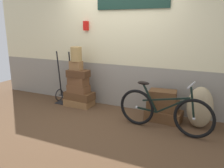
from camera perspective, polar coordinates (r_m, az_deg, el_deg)
ground at (r=4.70m, az=-2.62°, el=-8.48°), size 8.54×5.20×0.06m
station_building at (r=5.10m, az=1.84°, el=10.09°), size 6.54×0.74×2.82m
suitcase_0 at (r=5.38m, az=-7.98°, el=-4.45°), size 0.62×0.40×0.15m
suitcase_1 at (r=5.32m, az=-7.94°, el=-2.83°), size 0.67×0.39×0.17m
suitcase_2 at (r=5.25m, az=-8.18°, el=-1.13°), size 0.50×0.31×0.17m
suitcase_3 at (r=5.21m, az=-8.27°, el=0.75°), size 0.47×0.30×0.18m
suitcase_4 at (r=5.16m, az=-8.24°, el=2.53°), size 0.48×0.28×0.16m
suitcase_5 at (r=5.16m, az=-8.76°, el=4.50°), size 0.28×0.16×0.19m
suitcase_6 at (r=4.62m, az=12.48°, el=-7.51°), size 0.69×0.42×0.20m
suitcase_7 at (r=4.58m, az=12.37°, el=-5.03°), size 0.60×0.40×0.19m
suitcase_8 at (r=4.50m, az=12.27°, el=-2.76°), size 0.53×0.36×0.20m
wicker_basket at (r=5.12m, az=-8.72°, el=7.24°), size 0.24×0.24×0.31m
luggage_trolley at (r=5.60m, az=-11.31°, el=-1.69°), size 0.42×0.37×1.20m
burlap_sack at (r=4.41m, az=20.64°, el=-5.38°), size 0.44×0.38×0.75m
bicycle at (r=4.11m, az=12.38°, el=-6.51°), size 1.67×0.46×0.89m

